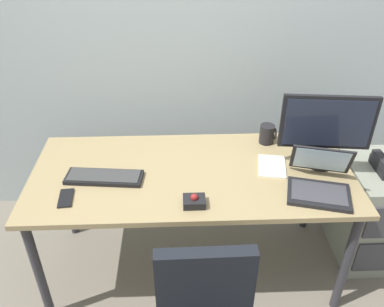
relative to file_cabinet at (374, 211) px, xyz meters
The scene contains 11 objects.
ground_plane 1.22m from the file_cabinet, behind, with size 8.00×8.00×0.00m, color #6E6759.
back_wall 1.71m from the file_cabinet, 150.88° to the left, with size 6.00×0.10×2.80m, color #A1AEB0.
desk 1.22m from the file_cabinet, behind, with size 1.77×0.80×0.75m.
file_cabinet is the anchor object (origin of this frame).
monitor_main 0.79m from the file_cabinet, behind, with size 0.50×0.18×0.42m.
keyboard 1.70m from the file_cabinet, behind, with size 0.42×0.18×0.03m.
laptop 0.75m from the file_cabinet, 151.83° to the right, with size 0.38×0.39×0.22m.
trackball_mouse 1.30m from the file_cabinet, 162.09° to the right, with size 0.11×0.09×0.07m.
coffee_mug 0.86m from the file_cabinet, 164.67° to the left, with size 0.10×0.09×0.12m.
paper_notepad 0.84m from the file_cabinet, behind, with size 0.15×0.21×0.01m, color white.
cell_phone 1.88m from the file_cabinet, behind, with size 0.07×0.14×0.01m, color black.
Camera 1 is at (-0.07, -1.80, 2.06)m, focal length 37.69 mm.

